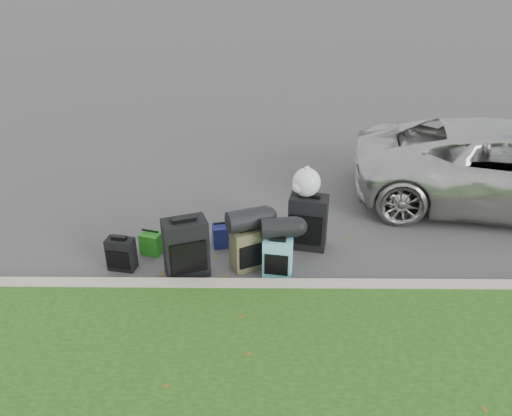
{
  "coord_description": "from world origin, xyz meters",
  "views": [
    {
      "loc": [
        -0.04,
        -5.98,
        3.75
      ],
      "look_at": [
        -0.1,
        0.2,
        0.55
      ],
      "focal_mm": 35.0,
      "sensor_mm": 36.0,
      "label": 1
    }
  ],
  "objects_px": {
    "suv": "(510,167)",
    "suitcase_large_black_left": "(186,248)",
    "suitcase_teal": "(278,258)",
    "tote_navy": "(223,235)",
    "suitcase_olive": "(247,249)",
    "suitcase_large_black_right": "(308,222)",
    "tote_green": "(152,243)",
    "suitcase_small_black": "(121,254)"
  },
  "relations": [
    {
      "from": "suitcase_large_black_left",
      "to": "tote_green",
      "type": "relative_size",
      "value": 2.56
    },
    {
      "from": "suv",
      "to": "suitcase_teal",
      "type": "relative_size",
      "value": 9.36
    },
    {
      "from": "suitcase_small_black",
      "to": "suitcase_olive",
      "type": "relative_size",
      "value": 0.78
    },
    {
      "from": "suitcase_large_black_left",
      "to": "tote_green",
      "type": "distance_m",
      "value": 0.79
    },
    {
      "from": "suitcase_small_black",
      "to": "suv",
      "type": "bearing_deg",
      "value": 28.37
    },
    {
      "from": "suitcase_large_black_left",
      "to": "suitcase_teal",
      "type": "xyz_separation_m",
      "value": [
        1.16,
        -0.02,
        -0.13
      ]
    },
    {
      "from": "suitcase_teal",
      "to": "suitcase_large_black_right",
      "type": "relative_size",
      "value": 0.67
    },
    {
      "from": "suitcase_olive",
      "to": "tote_green",
      "type": "distance_m",
      "value": 1.39
    },
    {
      "from": "suitcase_large_black_left",
      "to": "suitcase_large_black_right",
      "type": "xyz_separation_m",
      "value": [
        1.61,
        0.7,
        -0.0
      ]
    },
    {
      "from": "suitcase_olive",
      "to": "tote_navy",
      "type": "xyz_separation_m",
      "value": [
        -0.35,
        0.56,
        -0.13
      ]
    },
    {
      "from": "suv",
      "to": "suitcase_teal",
      "type": "xyz_separation_m",
      "value": [
        -3.75,
        -2.03,
        -0.42
      ]
    },
    {
      "from": "suitcase_olive",
      "to": "suitcase_teal",
      "type": "xyz_separation_m",
      "value": [
        0.39,
        -0.18,
        -0.02
      ]
    },
    {
      "from": "suitcase_small_black",
      "to": "tote_navy",
      "type": "relative_size",
      "value": 1.4
    },
    {
      "from": "suv",
      "to": "suitcase_teal",
      "type": "distance_m",
      "value": 4.29
    },
    {
      "from": "suv",
      "to": "tote_navy",
      "type": "distance_m",
      "value": 4.71
    },
    {
      "from": "suv",
      "to": "suitcase_olive",
      "type": "xyz_separation_m",
      "value": [
        -4.14,
        -1.85,
        -0.39
      ]
    },
    {
      "from": "suitcase_olive",
      "to": "suitcase_teal",
      "type": "distance_m",
      "value": 0.43
    },
    {
      "from": "suv",
      "to": "suitcase_olive",
      "type": "height_order",
      "value": "suv"
    },
    {
      "from": "suitcase_large_black_right",
      "to": "tote_green",
      "type": "height_order",
      "value": "suitcase_large_black_right"
    },
    {
      "from": "suv",
      "to": "suitcase_large_black_right",
      "type": "distance_m",
      "value": 3.57
    },
    {
      "from": "suitcase_teal",
      "to": "suitcase_large_black_right",
      "type": "height_order",
      "value": "suitcase_large_black_right"
    },
    {
      "from": "suitcase_teal",
      "to": "suitcase_large_black_right",
      "type": "distance_m",
      "value": 0.85
    },
    {
      "from": "suv",
      "to": "suitcase_teal",
      "type": "height_order",
      "value": "suv"
    },
    {
      "from": "suitcase_teal",
      "to": "tote_green",
      "type": "relative_size",
      "value": 1.69
    },
    {
      "from": "tote_green",
      "to": "suitcase_teal",
      "type": "bearing_deg",
      "value": -0.22
    },
    {
      "from": "suitcase_teal",
      "to": "tote_navy",
      "type": "distance_m",
      "value": 1.05
    },
    {
      "from": "suitcase_olive",
      "to": "suitcase_large_black_right",
      "type": "distance_m",
      "value": 1.0
    },
    {
      "from": "tote_navy",
      "to": "tote_green",
      "type": "bearing_deg",
      "value": -179.68
    },
    {
      "from": "suv",
      "to": "tote_green",
      "type": "relative_size",
      "value": 15.85
    },
    {
      "from": "suitcase_large_black_left",
      "to": "suitcase_large_black_right",
      "type": "distance_m",
      "value": 1.75
    },
    {
      "from": "suitcase_large_black_right",
      "to": "suitcase_large_black_left",
      "type": "bearing_deg",
      "value": -143.57
    },
    {
      "from": "suitcase_olive",
      "to": "tote_green",
      "type": "bearing_deg",
      "value": 138.88
    },
    {
      "from": "suv",
      "to": "suitcase_large_black_left",
      "type": "height_order",
      "value": "suv"
    },
    {
      "from": "suitcase_small_black",
      "to": "tote_green",
      "type": "distance_m",
      "value": 0.5
    },
    {
      "from": "suitcase_large_black_right",
      "to": "suitcase_small_black",
      "type": "bearing_deg",
      "value": -153.89
    },
    {
      "from": "suitcase_teal",
      "to": "tote_green",
      "type": "bearing_deg",
      "value": 172.74
    },
    {
      "from": "suitcase_olive",
      "to": "tote_green",
      "type": "xyz_separation_m",
      "value": [
        -1.34,
        0.35,
        -0.13
      ]
    },
    {
      "from": "suitcase_teal",
      "to": "tote_navy",
      "type": "relative_size",
      "value": 1.64
    },
    {
      "from": "suitcase_small_black",
      "to": "suitcase_large_black_left",
      "type": "bearing_deg",
      "value": 2.59
    },
    {
      "from": "tote_navy",
      "to": "suitcase_teal",
      "type": "bearing_deg",
      "value": -56.31
    },
    {
      "from": "suitcase_large_black_left",
      "to": "tote_green",
      "type": "height_order",
      "value": "suitcase_large_black_left"
    },
    {
      "from": "suitcase_olive",
      "to": "tote_navy",
      "type": "relative_size",
      "value": 1.79
    }
  ]
}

